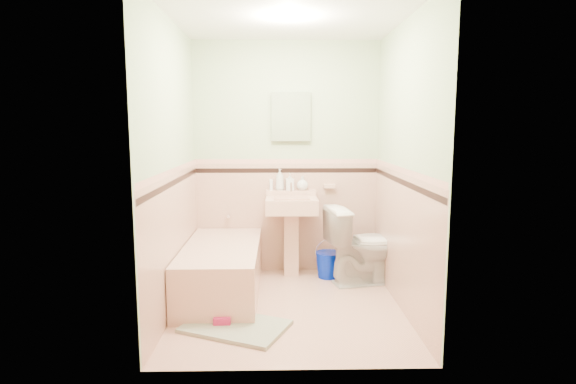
{
  "coord_description": "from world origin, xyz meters",
  "views": [
    {
      "loc": [
        -0.09,
        -4.0,
        1.6
      ],
      "look_at": [
        0.0,
        0.25,
        1.0
      ],
      "focal_mm": 29.24,
      "sensor_mm": 36.0,
      "label": 1
    }
  ],
  "objects_px": {
    "shoe": "(222,321)",
    "soap_bottle_right": "(302,183)",
    "toilet": "(365,245)",
    "bucket": "(328,265)",
    "medicine_cabinet": "(291,117)",
    "bathtub": "(222,271)",
    "sink": "(291,237)",
    "soap_bottle_left": "(280,179)",
    "soap_bottle_mid": "(290,182)"
  },
  "relations": [
    {
      "from": "sink",
      "to": "soap_bottle_left",
      "type": "bearing_deg",
      "value": 124.05
    },
    {
      "from": "sink",
      "to": "soap_bottle_right",
      "type": "bearing_deg",
      "value": 55.33
    },
    {
      "from": "toilet",
      "to": "bathtub",
      "type": "bearing_deg",
      "value": 89.28
    },
    {
      "from": "medicine_cabinet",
      "to": "toilet",
      "type": "distance_m",
      "value": 1.56
    },
    {
      "from": "soap_bottle_right",
      "to": "shoe",
      "type": "xyz_separation_m",
      "value": [
        -0.72,
        -1.47,
        -0.93
      ]
    },
    {
      "from": "soap_bottle_mid",
      "to": "soap_bottle_left",
      "type": "bearing_deg",
      "value": 180.0
    },
    {
      "from": "sink",
      "to": "medicine_cabinet",
      "type": "xyz_separation_m",
      "value": [
        0.0,
        0.21,
        1.27
      ]
    },
    {
      "from": "soap_bottle_left",
      "to": "toilet",
      "type": "xyz_separation_m",
      "value": [
        0.87,
        -0.41,
        -0.63
      ]
    },
    {
      "from": "toilet",
      "to": "bucket",
      "type": "xyz_separation_m",
      "value": [
        -0.35,
        0.18,
        -0.26
      ]
    },
    {
      "from": "medicine_cabinet",
      "to": "bucket",
      "type": "distance_m",
      "value": 1.63
    },
    {
      "from": "soap_bottle_mid",
      "to": "bucket",
      "type": "bearing_deg",
      "value": -28.87
    },
    {
      "from": "shoe",
      "to": "bathtub",
      "type": "bearing_deg",
      "value": 94.62
    },
    {
      "from": "sink",
      "to": "medicine_cabinet",
      "type": "bearing_deg",
      "value": 90.0
    },
    {
      "from": "toilet",
      "to": "bucket",
      "type": "bearing_deg",
      "value": 49.74
    },
    {
      "from": "sink",
      "to": "soap_bottle_mid",
      "type": "relative_size",
      "value": 4.63
    },
    {
      "from": "soap_bottle_left",
      "to": "shoe",
      "type": "relative_size",
      "value": 1.71
    },
    {
      "from": "soap_bottle_mid",
      "to": "shoe",
      "type": "xyz_separation_m",
      "value": [
        -0.58,
        -1.47,
        -0.94
      ]
    },
    {
      "from": "bathtub",
      "to": "soap_bottle_mid",
      "type": "bearing_deg",
      "value": 46.73
    },
    {
      "from": "medicine_cabinet",
      "to": "soap_bottle_left",
      "type": "bearing_deg",
      "value": -166.14
    },
    {
      "from": "medicine_cabinet",
      "to": "shoe",
      "type": "distance_m",
      "value": 2.3
    },
    {
      "from": "medicine_cabinet",
      "to": "toilet",
      "type": "height_order",
      "value": "medicine_cabinet"
    },
    {
      "from": "sink",
      "to": "soap_bottle_left",
      "type": "distance_m",
      "value": 0.64
    },
    {
      "from": "soap_bottle_mid",
      "to": "soap_bottle_right",
      "type": "bearing_deg",
      "value": 0.0
    },
    {
      "from": "medicine_cabinet",
      "to": "bucket",
      "type": "bearing_deg",
      "value": -32.78
    },
    {
      "from": "shoe",
      "to": "soap_bottle_right",
      "type": "bearing_deg",
      "value": 62.12
    },
    {
      "from": "soap_bottle_left",
      "to": "toilet",
      "type": "height_order",
      "value": "soap_bottle_left"
    },
    {
      "from": "sink",
      "to": "soap_bottle_left",
      "type": "xyz_separation_m",
      "value": [
        -0.12,
        0.18,
        0.6
      ]
    },
    {
      "from": "bucket",
      "to": "soap_bottle_left",
      "type": "bearing_deg",
      "value": 156.55
    },
    {
      "from": "bathtub",
      "to": "shoe",
      "type": "distance_m",
      "value": 0.79
    },
    {
      "from": "medicine_cabinet",
      "to": "soap_bottle_mid",
      "type": "distance_m",
      "value": 0.7
    },
    {
      "from": "soap_bottle_mid",
      "to": "bathtub",
      "type": "bearing_deg",
      "value": -133.27
    },
    {
      "from": "medicine_cabinet",
      "to": "soap_bottle_right",
      "type": "distance_m",
      "value": 0.72
    },
    {
      "from": "soap_bottle_right",
      "to": "soap_bottle_mid",
      "type": "bearing_deg",
      "value": 180.0
    },
    {
      "from": "soap_bottle_mid",
      "to": "medicine_cabinet",
      "type": "bearing_deg",
      "value": 68.87
    },
    {
      "from": "soap_bottle_right",
      "to": "bucket",
      "type": "xyz_separation_m",
      "value": [
        0.27,
        -0.22,
        -0.85
      ]
    },
    {
      "from": "toilet",
      "to": "shoe",
      "type": "bearing_deg",
      "value": 115.88
    },
    {
      "from": "medicine_cabinet",
      "to": "bucket",
      "type": "height_order",
      "value": "medicine_cabinet"
    },
    {
      "from": "bucket",
      "to": "toilet",
      "type": "bearing_deg",
      "value": -27.62
    },
    {
      "from": "toilet",
      "to": "shoe",
      "type": "relative_size",
      "value": 5.86
    },
    {
      "from": "bathtub",
      "to": "toilet",
      "type": "distance_m",
      "value": 1.47
    },
    {
      "from": "soap_bottle_mid",
      "to": "bucket",
      "type": "distance_m",
      "value": 0.98
    },
    {
      "from": "soap_bottle_right",
      "to": "sink",
      "type": "bearing_deg",
      "value": -124.67
    },
    {
      "from": "soap_bottle_left",
      "to": "bucket",
      "type": "bearing_deg",
      "value": -23.45
    },
    {
      "from": "medicine_cabinet",
      "to": "shoe",
      "type": "bearing_deg",
      "value": -111.46
    },
    {
      "from": "sink",
      "to": "medicine_cabinet",
      "type": "distance_m",
      "value": 1.29
    },
    {
      "from": "bucket",
      "to": "bathtub",
      "type": "bearing_deg",
      "value": -155.63
    },
    {
      "from": "bathtub",
      "to": "medicine_cabinet",
      "type": "bearing_deg",
      "value": 47.42
    },
    {
      "from": "toilet",
      "to": "bucket",
      "type": "distance_m",
      "value": 0.48
    },
    {
      "from": "soap_bottle_mid",
      "to": "toilet",
      "type": "height_order",
      "value": "soap_bottle_mid"
    },
    {
      "from": "bathtub",
      "to": "bucket",
      "type": "xyz_separation_m",
      "value": [
        1.07,
        0.49,
        -0.09
      ]
    }
  ]
}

